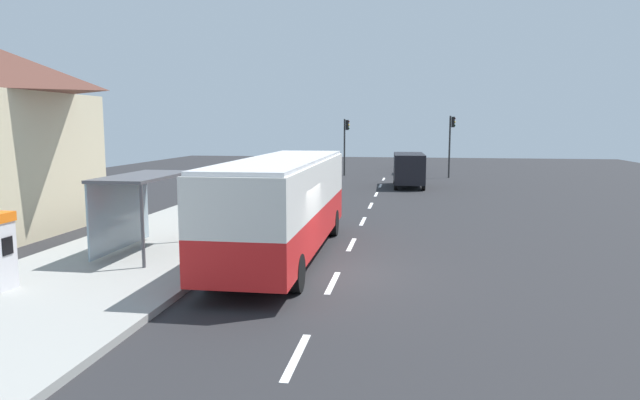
% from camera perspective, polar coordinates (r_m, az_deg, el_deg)
% --- Properties ---
extents(ground_plane, '(56.00, 92.00, 0.04)m').
position_cam_1_polar(ground_plane, '(30.19, 4.64, -0.60)').
color(ground_plane, '#262628').
extents(sidewalk_platform, '(6.20, 30.00, 0.18)m').
position_cam_1_polar(sidewalk_platform, '(20.22, -16.59, -4.64)').
color(sidewalk_platform, '#999993').
rests_on(sidewalk_platform, ground).
extents(lane_stripe_seg_0, '(0.16, 2.20, 0.01)m').
position_cam_1_polar(lane_stripe_seg_0, '(10.86, -2.39, -15.46)').
color(lane_stripe_seg_0, silver).
rests_on(lane_stripe_seg_0, ground).
extents(lane_stripe_seg_1, '(0.16, 2.20, 0.01)m').
position_cam_1_polar(lane_stripe_seg_1, '(15.52, 1.29, -8.32)').
color(lane_stripe_seg_1, silver).
rests_on(lane_stripe_seg_1, ground).
extents(lane_stripe_seg_2, '(0.16, 2.20, 0.01)m').
position_cam_1_polar(lane_stripe_seg_2, '(20.35, 3.18, -4.50)').
color(lane_stripe_seg_2, silver).
rests_on(lane_stripe_seg_2, ground).
extents(lane_stripe_seg_3, '(0.16, 2.20, 0.01)m').
position_cam_1_polar(lane_stripe_seg_3, '(25.24, 4.34, -2.15)').
color(lane_stripe_seg_3, silver).
rests_on(lane_stripe_seg_3, ground).
extents(lane_stripe_seg_4, '(0.16, 2.20, 0.01)m').
position_cam_1_polar(lane_stripe_seg_4, '(30.16, 5.11, -0.57)').
color(lane_stripe_seg_4, silver).
rests_on(lane_stripe_seg_4, ground).
extents(lane_stripe_seg_5, '(0.16, 2.20, 0.01)m').
position_cam_1_polar(lane_stripe_seg_5, '(35.11, 5.67, 0.57)').
color(lane_stripe_seg_5, silver).
rests_on(lane_stripe_seg_5, ground).
extents(lane_stripe_seg_6, '(0.16, 2.20, 0.01)m').
position_cam_1_polar(lane_stripe_seg_6, '(40.07, 6.09, 1.43)').
color(lane_stripe_seg_6, silver).
rests_on(lane_stripe_seg_6, ground).
extents(lane_stripe_seg_7, '(0.16, 2.20, 0.01)m').
position_cam_1_polar(lane_stripe_seg_7, '(45.04, 6.42, 2.10)').
color(lane_stripe_seg_7, silver).
rests_on(lane_stripe_seg_7, ground).
extents(bus, '(2.61, 11.03, 3.21)m').
position_cam_1_polar(bus, '(18.11, -3.70, -0.11)').
color(bus, red).
rests_on(bus, ground).
extents(white_van, '(2.21, 5.28, 2.30)m').
position_cam_1_polar(white_van, '(39.51, 8.92, 3.24)').
color(white_van, black).
rests_on(white_van, ground).
extents(sedan_near, '(1.93, 4.44, 1.52)m').
position_cam_1_polar(sedan_near, '(50.45, 9.05, 3.53)').
color(sedan_near, navy).
rests_on(sedan_near, ground).
extents(sedan_far, '(1.88, 4.42, 1.52)m').
position_cam_1_polar(sedan_far, '(57.02, 9.05, 3.98)').
color(sedan_far, navy).
rests_on(sedan_far, ground).
extents(recycling_bin_yellow, '(0.52, 0.52, 0.95)m').
position_cam_1_polar(recycling_bin_yellow, '(18.62, -11.45, -3.73)').
color(recycling_bin_yellow, yellow).
rests_on(recycling_bin_yellow, sidewalk_platform).
extents(recycling_bin_blue, '(0.52, 0.52, 0.95)m').
position_cam_1_polar(recycling_bin_blue, '(19.27, -10.73, -3.34)').
color(recycling_bin_blue, blue).
rests_on(recycling_bin_blue, sidewalk_platform).
extents(recycling_bin_orange, '(0.52, 0.52, 0.95)m').
position_cam_1_polar(recycling_bin_orange, '(19.92, -10.05, -2.97)').
color(recycling_bin_orange, orange).
rests_on(recycling_bin_orange, sidewalk_platform).
extents(recycling_bin_red, '(0.52, 0.52, 0.95)m').
position_cam_1_polar(recycling_bin_red, '(20.57, -9.42, -2.62)').
color(recycling_bin_red, red).
rests_on(recycling_bin_red, sidewalk_platform).
extents(traffic_light_near_side, '(0.49, 0.28, 4.99)m').
position_cam_1_polar(traffic_light_near_side, '(46.90, 13.05, 6.22)').
color(traffic_light_near_side, '#2D2D2D').
rests_on(traffic_light_near_side, ground).
extents(traffic_light_far_side, '(0.49, 0.28, 4.75)m').
position_cam_1_polar(traffic_light_far_side, '(47.89, 2.60, 6.26)').
color(traffic_light_far_side, '#2D2D2D').
rests_on(traffic_light_far_side, ground).
extents(bus_shelter, '(1.80, 4.00, 2.50)m').
position_cam_1_polar(bus_shelter, '(19.04, -18.12, 0.68)').
color(bus_shelter, '#4C4C51').
rests_on(bus_shelter, sidewalk_platform).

